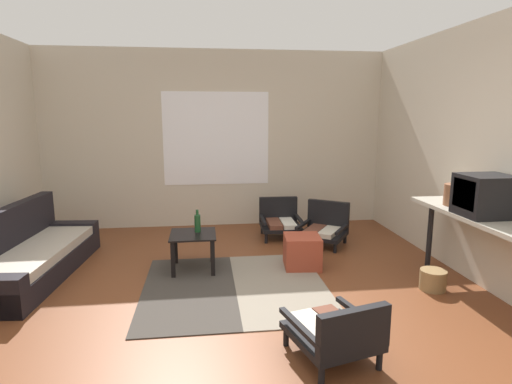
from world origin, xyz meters
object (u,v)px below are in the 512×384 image
at_px(crt_television, 486,196).
at_px(clay_vase, 456,194).
at_px(ottoman_orange, 302,252).
at_px(armchair_by_window, 280,220).
at_px(armchair_striped_foreground, 336,332).
at_px(glass_bottle, 197,223).
at_px(wicker_basket, 433,280).
at_px(couch, 29,256).
at_px(console_shelf, 477,222).
at_px(armchair_corner, 324,226).
at_px(coffee_table, 193,242).

bearing_deg(crt_television, clay_vase, 89.60).
bearing_deg(ottoman_orange, armchair_by_window, 91.45).
bearing_deg(armchair_striped_foreground, clay_vase, 37.75).
xyz_separation_m(glass_bottle, wicker_basket, (2.35, -0.92, -0.43)).
bearing_deg(ottoman_orange, crt_television, -35.24).
bearing_deg(ottoman_orange, glass_bottle, 173.13).
bearing_deg(couch, glass_bottle, 1.66).
distance_m(armchair_by_window, glass_bottle, 1.63).
height_order(armchair_striped_foreground, ottoman_orange, armchair_striped_foreground).
relative_size(couch, glass_bottle, 8.09).
relative_size(armchair_by_window, ottoman_orange, 1.42).
distance_m(armchair_by_window, console_shelf, 2.70).
distance_m(armchair_by_window, armchair_striped_foreground, 3.12).
bearing_deg(armchair_by_window, ottoman_orange, -88.55).
bearing_deg(armchair_by_window, clay_vase, -50.83).
bearing_deg(crt_television, glass_bottle, 156.09).
relative_size(couch, console_shelf, 1.22).
distance_m(armchair_by_window, ottoman_orange, 1.25).
height_order(glass_bottle, wicker_basket, glass_bottle).
bearing_deg(console_shelf, armchair_corner, 118.36).
bearing_deg(armchair_striped_foreground, ottoman_orange, 84.01).
relative_size(glass_bottle, wicker_basket, 0.99).
relative_size(crt_television, glass_bottle, 1.74).
bearing_deg(wicker_basket, ottoman_orange, 146.40).
bearing_deg(console_shelf, armchair_striped_foreground, -150.96).
height_order(armchair_striped_foreground, clay_vase, clay_vase).
relative_size(armchair_by_window, armchair_corner, 0.73).
height_order(armchair_corner, wicker_basket, armchair_corner).
height_order(armchair_by_window, wicker_basket, armchair_by_window).
bearing_deg(clay_vase, wicker_basket, -146.88).
relative_size(armchair_by_window, wicker_basket, 2.22).
relative_size(couch, armchair_striped_foreground, 2.86).
bearing_deg(armchair_striped_foreground, armchair_corner, 75.45).
bearing_deg(armchair_corner, crt_television, -62.82).
bearing_deg(crt_television, wicker_basket, 138.82).
relative_size(crt_television, wicker_basket, 1.73).
relative_size(armchair_corner, ottoman_orange, 1.95).
xyz_separation_m(coffee_table, armchair_striped_foreground, (1.04, -1.94, -0.10)).
xyz_separation_m(couch, console_shelf, (4.46, -1.04, 0.50)).
relative_size(coffee_table, crt_television, 1.16).
relative_size(coffee_table, armchair_corner, 0.66).
distance_m(coffee_table, ottoman_orange, 1.25).
bearing_deg(coffee_table, armchair_by_window, 44.25).
xyz_separation_m(couch, armchair_corner, (3.50, 0.74, 0.01)).
distance_m(armchair_corner, console_shelf, 2.08).
bearing_deg(coffee_table, console_shelf, -20.64).
relative_size(ottoman_orange, wicker_basket, 1.56).
bearing_deg(armchair_by_window, coffee_table, -135.75).
bearing_deg(clay_vase, glass_bottle, 164.69).
bearing_deg(armchair_corner, clay_vase, -55.84).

